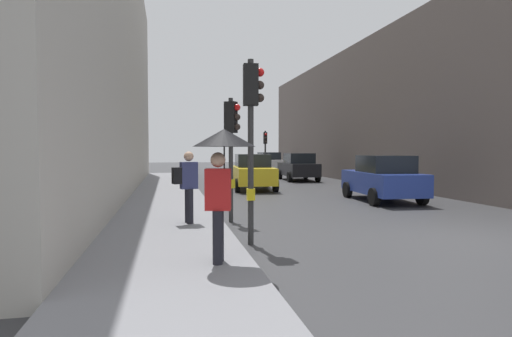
{
  "coord_description": "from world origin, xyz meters",
  "views": [
    {
      "loc": [
        -6.24,
        -8.13,
        1.97
      ],
      "look_at": [
        -2.12,
        11.68,
        1.08
      ],
      "focal_mm": 29.7,
      "sensor_mm": 36.0,
      "label": 1
    }
  ],
  "objects_px": {
    "pedestrian_with_grey_backpack": "(187,183)",
    "car_blue_van": "(383,178)",
    "car_white_compact": "(268,162)",
    "car_yellow_taxi": "(253,172)",
    "traffic_light_near_right": "(232,137)",
    "traffic_light_far_median": "(265,145)",
    "traffic_light_near_left": "(252,118)",
    "pedestrian_with_umbrella": "(222,158)",
    "car_dark_suv": "(298,167)"
  },
  "relations": [
    {
      "from": "car_white_compact",
      "to": "car_yellow_taxi",
      "type": "height_order",
      "value": "same"
    },
    {
      "from": "car_blue_van",
      "to": "traffic_light_near_left",
      "type": "bearing_deg",
      "value": -135.33
    },
    {
      "from": "pedestrian_with_umbrella",
      "to": "pedestrian_with_grey_backpack",
      "type": "xyz_separation_m",
      "value": [
        -0.39,
        3.83,
        -0.68
      ]
    },
    {
      "from": "traffic_light_far_median",
      "to": "car_blue_van",
      "type": "height_order",
      "value": "traffic_light_far_median"
    },
    {
      "from": "car_blue_van",
      "to": "car_yellow_taxi",
      "type": "distance_m",
      "value": 7.0
    },
    {
      "from": "car_yellow_taxi",
      "to": "traffic_light_near_right",
      "type": "bearing_deg",
      "value": -104.74
    },
    {
      "from": "traffic_light_far_median",
      "to": "car_white_compact",
      "type": "xyz_separation_m",
      "value": [
        1.76,
        6.4,
        -1.44
      ]
    },
    {
      "from": "traffic_light_near_left",
      "to": "traffic_light_near_right",
      "type": "xyz_separation_m",
      "value": [
        -0.0,
        2.8,
        -0.31
      ]
    },
    {
      "from": "car_dark_suv",
      "to": "pedestrian_with_grey_backpack",
      "type": "relative_size",
      "value": 2.41
    },
    {
      "from": "car_yellow_taxi",
      "to": "traffic_light_far_median",
      "type": "bearing_deg",
      "value": 73.35
    },
    {
      "from": "pedestrian_with_grey_backpack",
      "to": "car_blue_van",
      "type": "bearing_deg",
      "value": 29.64
    },
    {
      "from": "traffic_light_far_median",
      "to": "pedestrian_with_grey_backpack",
      "type": "relative_size",
      "value": 1.9
    },
    {
      "from": "traffic_light_near_right",
      "to": "car_blue_van",
      "type": "height_order",
      "value": "traffic_light_near_right"
    },
    {
      "from": "car_white_compact",
      "to": "car_yellow_taxi",
      "type": "relative_size",
      "value": 0.99
    },
    {
      "from": "car_white_compact",
      "to": "pedestrian_with_grey_backpack",
      "type": "relative_size",
      "value": 2.41
    },
    {
      "from": "traffic_light_near_right",
      "to": "pedestrian_with_grey_backpack",
      "type": "height_order",
      "value": "traffic_light_near_right"
    },
    {
      "from": "traffic_light_near_right",
      "to": "car_dark_suv",
      "type": "distance_m",
      "value": 16.2
    },
    {
      "from": "car_dark_suv",
      "to": "pedestrian_with_umbrella",
      "type": "relative_size",
      "value": 1.99
    },
    {
      "from": "car_blue_van",
      "to": "pedestrian_with_grey_backpack",
      "type": "relative_size",
      "value": 2.44
    },
    {
      "from": "traffic_light_near_right",
      "to": "traffic_light_far_median",
      "type": "distance_m",
      "value": 19.36
    },
    {
      "from": "car_dark_suv",
      "to": "pedestrian_with_umbrella",
      "type": "height_order",
      "value": "pedestrian_with_umbrella"
    },
    {
      "from": "traffic_light_near_left",
      "to": "car_yellow_taxi",
      "type": "height_order",
      "value": "traffic_light_near_left"
    },
    {
      "from": "car_yellow_taxi",
      "to": "traffic_light_near_left",
      "type": "bearing_deg",
      "value": -101.41
    },
    {
      "from": "traffic_light_far_median",
      "to": "pedestrian_with_umbrella",
      "type": "distance_m",
      "value": 24.09
    },
    {
      "from": "traffic_light_near_right",
      "to": "pedestrian_with_umbrella",
      "type": "xyz_separation_m",
      "value": [
        -0.84,
        -4.66,
        -0.48
      ]
    },
    {
      "from": "traffic_light_near_right",
      "to": "pedestrian_with_grey_backpack",
      "type": "distance_m",
      "value": 1.89
    },
    {
      "from": "traffic_light_far_median",
      "to": "car_blue_van",
      "type": "bearing_deg",
      "value": -85.75
    },
    {
      "from": "car_white_compact",
      "to": "car_yellow_taxi",
      "type": "bearing_deg",
      "value": -106.13
    },
    {
      "from": "car_yellow_taxi",
      "to": "car_white_compact",
      "type": "bearing_deg",
      "value": 73.87
    },
    {
      "from": "car_white_compact",
      "to": "pedestrian_with_grey_backpack",
      "type": "height_order",
      "value": "pedestrian_with_grey_backpack"
    },
    {
      "from": "traffic_light_near_left",
      "to": "traffic_light_near_right",
      "type": "height_order",
      "value": "traffic_light_near_left"
    },
    {
      "from": "car_blue_van",
      "to": "car_dark_suv",
      "type": "height_order",
      "value": "same"
    },
    {
      "from": "traffic_light_far_median",
      "to": "car_white_compact",
      "type": "bearing_deg",
      "value": 74.64
    },
    {
      "from": "traffic_light_near_left",
      "to": "pedestrian_with_umbrella",
      "type": "xyz_separation_m",
      "value": [
        -0.85,
        -1.87,
        -0.79
      ]
    },
    {
      "from": "traffic_light_far_median",
      "to": "car_blue_van",
      "type": "distance_m",
      "value": 15.25
    },
    {
      "from": "traffic_light_near_right",
      "to": "car_yellow_taxi",
      "type": "relative_size",
      "value": 0.78
    },
    {
      "from": "car_yellow_taxi",
      "to": "pedestrian_with_grey_backpack",
      "type": "relative_size",
      "value": 2.44
    },
    {
      "from": "car_blue_van",
      "to": "car_yellow_taxi",
      "type": "relative_size",
      "value": 1.0
    },
    {
      "from": "traffic_light_near_left",
      "to": "traffic_light_near_right",
      "type": "bearing_deg",
      "value": 90.07
    },
    {
      "from": "traffic_light_near_right",
      "to": "pedestrian_with_umbrella",
      "type": "bearing_deg",
      "value": -100.25
    },
    {
      "from": "traffic_light_near_left",
      "to": "car_dark_suv",
      "type": "xyz_separation_m",
      "value": [
        6.52,
        17.56,
        -1.75
      ]
    },
    {
      "from": "traffic_light_near_right",
      "to": "car_blue_van",
      "type": "distance_m",
      "value": 7.4
    },
    {
      "from": "traffic_light_near_left",
      "to": "car_blue_van",
      "type": "distance_m",
      "value": 9.12
    },
    {
      "from": "car_blue_van",
      "to": "car_white_compact",
      "type": "xyz_separation_m",
      "value": [
        0.63,
        21.55,
        0.0
      ]
    },
    {
      "from": "traffic_light_far_median",
      "to": "pedestrian_with_umbrella",
      "type": "xyz_separation_m",
      "value": [
        -6.08,
        -23.3,
        -0.48
      ]
    },
    {
      "from": "car_yellow_taxi",
      "to": "pedestrian_with_grey_backpack",
      "type": "xyz_separation_m",
      "value": [
        -3.68,
        -10.12,
        0.29
      ]
    },
    {
      "from": "traffic_light_near_right",
      "to": "traffic_light_far_median",
      "type": "bearing_deg",
      "value": 74.29
    },
    {
      "from": "pedestrian_with_umbrella",
      "to": "car_white_compact",
      "type": "bearing_deg",
      "value": 75.21
    },
    {
      "from": "car_dark_suv",
      "to": "traffic_light_near_left",
      "type": "bearing_deg",
      "value": -110.38
    },
    {
      "from": "traffic_light_near_right",
      "to": "car_yellow_taxi",
      "type": "xyz_separation_m",
      "value": [
        2.44,
        9.28,
        -1.45
      ]
    }
  ]
}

